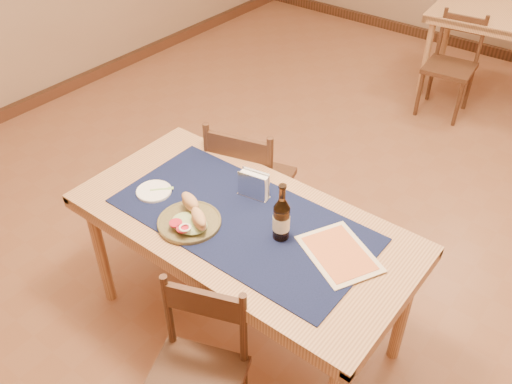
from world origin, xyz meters
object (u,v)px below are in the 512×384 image
Objects in this scene: chair_main_near at (196,375)px; chair_main_far at (249,183)px; napkin_holder at (254,185)px; beer_bottle at (281,218)px; sandwich_plate at (190,220)px; main_table at (243,233)px.

chair_main_far is at bearing 118.67° from chair_main_near.
beer_bottle is at bearing -29.19° from napkin_holder.
beer_bottle is 1.75× the size of napkin_holder.
chair_main_far is 3.15× the size of sandwich_plate.
main_table is 0.67m from chair_main_far.
main_table is 0.66m from chair_main_near.
chair_main_near is 5.08× the size of napkin_holder.
napkin_holder reaches higher than sandwich_plate.
chair_main_far is 1.11× the size of chair_main_near.
beer_bottle is (-0.02, 0.59, 0.43)m from chair_main_near.
chair_main_far is 3.23× the size of beer_bottle.
napkin_holder is at bearing 111.00° from chair_main_near.
beer_bottle is at bearing 27.09° from sandwich_plate.
main_table is at bearing -176.44° from beer_bottle.
main_table is at bearing -53.85° from chair_main_far.
main_table is at bearing 110.92° from chair_main_near.
chair_main_near is 2.91× the size of beer_bottle.
chair_main_far is 0.86m from beer_bottle.
main_table is 0.26m from sandwich_plate.
sandwich_plate is 1.02× the size of beer_bottle.
napkin_holder is at bearing 150.81° from beer_bottle.
beer_bottle is 0.31m from napkin_holder.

